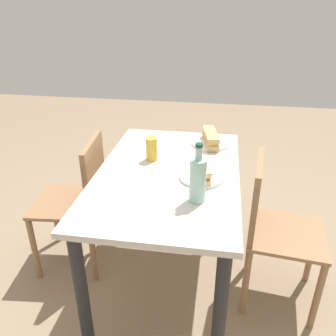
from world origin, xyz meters
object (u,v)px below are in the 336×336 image
object	(u,v)px
plate_near	(210,144)
water_bottle	(198,179)
dining_table	(168,192)
plate_far	(202,177)
chair_far	(272,225)
knife_far	(212,174)
baguette_sandwich_near	(211,137)
knife_near	(218,141)
chair_near	(81,196)
baguette_sandwich_far	(202,170)
beer_glass	(152,149)

from	to	relation	value
plate_near	water_bottle	distance (m)	0.67
dining_table	plate_far	xyz separation A→B (m)	(0.05, 0.18, 0.14)
dining_table	water_bottle	bearing A→B (deg)	33.29
chair_far	knife_far	bearing A→B (deg)	-82.87
baguette_sandwich_near	knife_near	size ratio (longest dim) A/B	1.55
knife_near	knife_far	bearing A→B (deg)	-2.35
knife_far	chair_near	bearing A→B (deg)	-101.31
plate_near	knife_far	bearing A→B (deg)	3.63
water_bottle	plate_near	bearing A→B (deg)	177.59
dining_table	knife_near	distance (m)	0.50
plate_far	baguette_sandwich_far	distance (m)	0.04
plate_far	knife_far	bearing A→B (deg)	111.09
chair_far	water_bottle	world-z (taller)	water_bottle
chair_near	dining_table	bearing A→B (deg)	77.39
dining_table	knife_far	size ratio (longest dim) A/B	6.75
dining_table	water_bottle	size ratio (longest dim) A/B	4.26
dining_table	baguette_sandwich_far	size ratio (longest dim) A/B	5.37
plate_near	baguette_sandwich_far	size ratio (longest dim) A/B	1.03
plate_near	knife_near	bearing A→B (deg)	113.77
knife_near	dining_table	bearing A→B (deg)	-30.60
plate_near	knife_far	world-z (taller)	knife_far
dining_table	water_bottle	distance (m)	0.39
water_bottle	beer_glass	world-z (taller)	water_bottle
dining_table	baguette_sandwich_near	world-z (taller)	baguette_sandwich_near
plate_near	baguette_sandwich_near	distance (m)	0.04
chair_far	plate_far	distance (m)	0.48
chair_near	baguette_sandwich_far	xyz separation A→B (m)	(0.18, 0.74, 0.33)
chair_near	knife_far	world-z (taller)	chair_near
beer_glass	dining_table	bearing A→B (deg)	40.88
baguette_sandwich_near	beer_glass	world-z (taller)	beer_glass
plate_near	baguette_sandwich_far	distance (m)	0.45
baguette_sandwich_near	plate_far	size ratio (longest dim) A/B	1.16
dining_table	chair_near	distance (m)	0.60
plate_far	knife_near	bearing A→B (deg)	172.01
chair_far	baguette_sandwich_near	size ratio (longest dim) A/B	3.27
plate_far	dining_table	bearing A→B (deg)	-105.56
chair_near	knife_far	bearing A→B (deg)	78.69
baguette_sandwich_far	beer_glass	size ratio (longest dim) A/B	1.70
plate_far	chair_near	bearing A→B (deg)	-103.33
dining_table	beer_glass	world-z (taller)	beer_glass
chair_far	plate_near	bearing A→B (deg)	-136.64
chair_far	beer_glass	distance (m)	0.77
plate_near	beer_glass	world-z (taller)	beer_glass
knife_near	beer_glass	distance (m)	0.46
knife_near	plate_far	distance (m)	0.47
plate_near	baguette_sandwich_far	bearing A→B (deg)	-2.55
water_bottle	knife_near	bearing A→B (deg)	173.84
dining_table	plate_near	world-z (taller)	plate_near
dining_table	baguette_sandwich_far	bearing A→B (deg)	74.44
plate_near	knife_near	size ratio (longest dim) A/B	1.34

